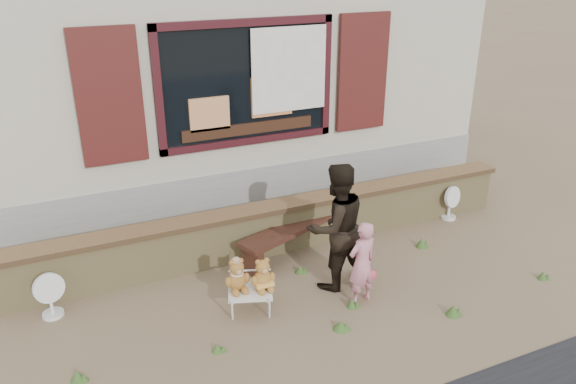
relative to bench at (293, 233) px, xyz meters
name	(u,v)px	position (x,y,z in m)	size (l,w,h in m)	color
ground	(308,286)	(-0.16, -0.79, -0.31)	(80.00, 80.00, 0.00)	brown
shopfront	(196,57)	(-0.16, 3.70, 1.69)	(8.04, 5.13, 4.00)	gray
brick_wall	(276,226)	(-0.16, 0.21, 0.03)	(7.10, 0.36, 0.67)	tan
bench	(293,233)	(0.00, 0.00, 0.00)	(1.66, 0.92, 0.42)	black
folding_chair	(250,291)	(-0.97, -0.96, -0.04)	(0.59, 0.55, 0.29)	silver
teddy_bear_left	(237,274)	(-1.10, -0.92, 0.18)	(0.28, 0.25, 0.39)	brown
teddy_bear_right	(262,273)	(-0.83, -1.01, 0.17)	(0.28, 0.24, 0.38)	brown
child	(362,263)	(0.25, -1.30, 0.20)	(0.37, 0.24, 1.01)	pink
adult	(336,227)	(0.14, -0.87, 0.47)	(0.76, 0.59, 1.55)	black
fan_left	(49,295)	(-2.99, -0.15, -0.04)	(0.35, 0.23, 0.54)	silver
fan_right	(450,202)	(2.57, 0.01, -0.05)	(0.34, 0.22, 0.52)	silver
grass_tufts	(357,300)	(0.18, -1.35, -0.25)	(5.51, 1.64, 0.13)	#375622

